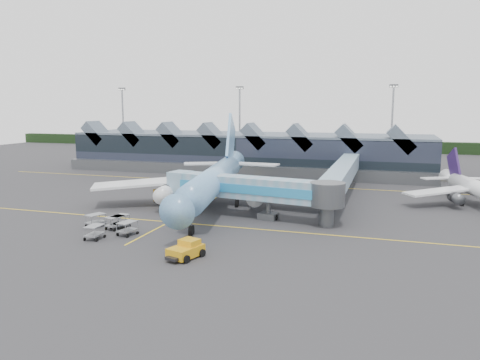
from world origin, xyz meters
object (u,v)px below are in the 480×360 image
(main_airliner, at_px, (215,179))
(fuel_truck, at_px, (177,192))
(regional_jet, at_px, (477,189))
(pushback_tug, at_px, (186,250))
(jet_bridge, at_px, (261,190))

(main_airliner, distance_m, fuel_truck, 8.29)
(regional_jet, bearing_deg, fuel_truck, 178.20)
(regional_jet, distance_m, pushback_tug, 52.55)
(main_airliner, xyz_separation_m, fuel_truck, (-7.68, 1.27, -2.84))
(main_airliner, bearing_deg, fuel_truck, 160.14)
(jet_bridge, xyz_separation_m, fuel_truck, (-17.15, 7.55, -2.61))
(main_airliner, distance_m, pushback_tug, 27.21)
(fuel_truck, bearing_deg, main_airliner, 8.73)
(regional_jet, bearing_deg, jet_bridge, -163.96)
(regional_jet, bearing_deg, pushback_tug, -146.94)
(main_airliner, relative_size, fuel_truck, 5.34)
(regional_jet, height_order, jet_bridge, regional_jet)
(jet_bridge, relative_size, fuel_truck, 3.11)
(regional_jet, relative_size, fuel_truck, 2.94)
(main_airliner, distance_m, regional_jet, 43.28)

